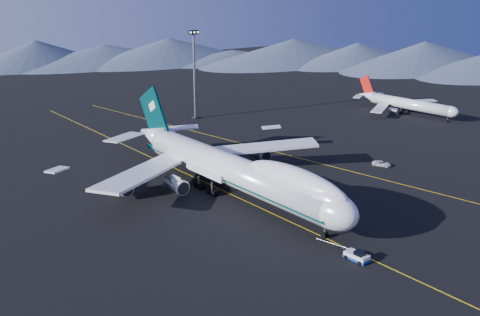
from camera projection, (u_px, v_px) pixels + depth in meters
ground at (233, 195)px, 113.69m from camera, size 500.00×500.00×0.00m
taxiway_line_main at (233, 195)px, 113.69m from camera, size 0.25×220.00×0.01m
taxiway_line_side at (300, 158)px, 138.99m from camera, size 28.08×198.09×0.01m
boeing_747 at (232, 169)px, 112.01m from camera, size 59.62×72.43×19.37m
pushback_tug at (357, 257)px, 85.86m from camera, size 2.55×4.22×1.79m
second_jet at (406, 104)px, 190.03m from camera, size 36.58×41.33×11.76m
service_van at (382, 164)px, 132.59m from camera, size 3.96×5.03×1.27m
floodlight_mast at (194, 75)px, 179.72m from camera, size 3.65×2.74×29.55m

